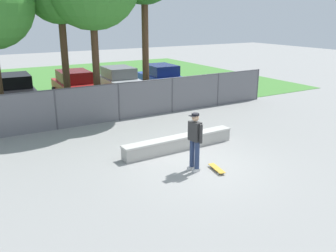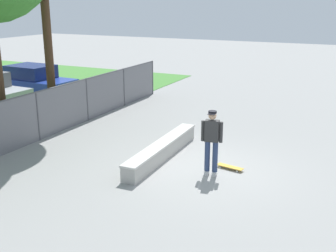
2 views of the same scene
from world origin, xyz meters
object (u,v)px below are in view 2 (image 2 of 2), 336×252
at_px(concrete_ledge, 162,150).
at_px(car_blue, 34,82).
at_px(skateboarder, 212,139).
at_px(skateboard, 230,167).

xyz_separation_m(concrete_ledge, car_blue, (4.67, 9.44, 0.59)).
height_order(concrete_ledge, skateboarder, skateboarder).
height_order(skateboarder, skateboard, skateboarder).
bearing_deg(skateboard, car_blue, 68.12).
bearing_deg(skateboard, concrete_ledge, 90.01).
distance_m(skateboard, car_blue, 12.56).
relative_size(concrete_ledge, car_blue, 1.04).
relative_size(concrete_ledge, skateboarder, 2.41).
height_order(concrete_ledge, car_blue, car_blue).
bearing_deg(car_blue, skateboarder, -115.06).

